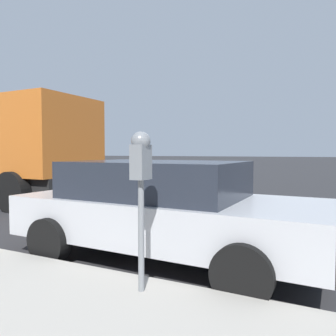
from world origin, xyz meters
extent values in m
plane|color=#2B2B2D|center=(0.00, 0.00, 0.00)|extent=(220.00, 220.00, 0.00)
cylinder|color=gray|center=(-2.55, -0.63, 0.71)|extent=(0.06, 0.06, 1.11)
cube|color=gray|center=(-2.55, -0.63, 1.44)|extent=(0.20, 0.14, 0.34)
sphere|color=gray|center=(-2.55, -0.63, 1.64)|extent=(0.19, 0.19, 0.19)
cube|color=#19389E|center=(-2.44, -0.63, 1.39)|extent=(0.01, 0.11, 0.12)
cube|color=black|center=(-2.44, -0.63, 1.51)|extent=(0.01, 0.10, 0.08)
cube|color=#B7BABF|center=(-1.14, -0.23, 0.61)|extent=(1.97, 4.34, 0.57)
cube|color=#232833|center=(-1.14, -0.05, 1.15)|extent=(1.70, 2.45, 0.51)
cylinder|color=black|center=(-0.26, -1.58, 0.32)|extent=(0.24, 0.65, 0.64)
cylinder|color=black|center=(-2.11, -1.53, 0.32)|extent=(0.24, 0.65, 0.64)
cylinder|color=black|center=(-0.18, 1.08, 0.32)|extent=(0.24, 0.65, 0.64)
cylinder|color=black|center=(-2.03, 1.13, 0.32)|extent=(0.24, 0.65, 0.64)
cube|color=#C66623|center=(1.65, 4.94, 1.97)|extent=(2.44, 2.20, 2.19)
cylinder|color=black|center=(2.86, 4.93, 0.52)|extent=(0.31, 1.04, 1.04)
cylinder|color=black|center=(0.44, 4.95, 0.52)|extent=(0.31, 1.04, 1.04)
cylinder|color=black|center=(2.88, 8.21, 0.52)|extent=(0.31, 1.04, 1.04)
camera|label=1|loc=(-5.30, -2.25, 1.53)|focal=35.00mm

